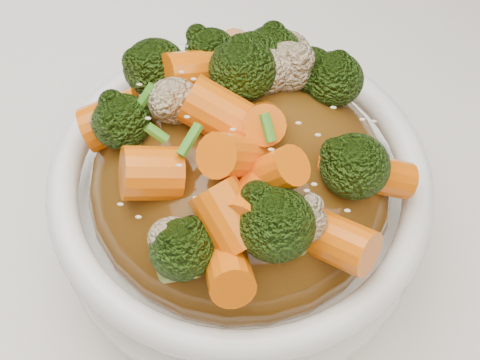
# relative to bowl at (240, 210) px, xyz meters

# --- Properties ---
(tablecloth) EXTENTS (1.20, 0.80, 0.04)m
(tablecloth) POSITION_rel_bowl_xyz_m (-0.03, -0.03, -0.06)
(tablecloth) COLOR white
(tablecloth) RESTS_ON dining_table
(bowl) EXTENTS (0.21, 0.21, 0.08)m
(bowl) POSITION_rel_bowl_xyz_m (0.00, 0.00, 0.00)
(bowl) COLOR white
(bowl) RESTS_ON tablecloth
(sauce_base) EXTENTS (0.17, 0.17, 0.09)m
(sauce_base) POSITION_rel_bowl_xyz_m (0.00, 0.00, 0.03)
(sauce_base) COLOR #603910
(sauce_base) RESTS_ON bowl
(carrots) EXTENTS (0.17, 0.17, 0.05)m
(carrots) POSITION_rel_bowl_xyz_m (0.00, 0.00, 0.09)
(carrots) COLOR orange
(carrots) RESTS_ON sauce_base
(broccoli) EXTENTS (0.17, 0.17, 0.04)m
(broccoli) POSITION_rel_bowl_xyz_m (0.00, 0.00, 0.09)
(broccoli) COLOR black
(broccoli) RESTS_ON sauce_base
(cauliflower) EXTENTS (0.17, 0.17, 0.03)m
(cauliflower) POSITION_rel_bowl_xyz_m (0.00, 0.00, 0.09)
(cauliflower) COLOR #C7B188
(cauliflower) RESTS_ON sauce_base
(scallions) EXTENTS (0.13, 0.13, 0.02)m
(scallions) POSITION_rel_bowl_xyz_m (0.00, 0.00, 0.09)
(scallions) COLOR #3A851E
(scallions) RESTS_ON sauce_base
(sesame_seeds) EXTENTS (0.15, 0.15, 0.01)m
(sesame_seeds) POSITION_rel_bowl_xyz_m (0.00, 0.00, 0.09)
(sesame_seeds) COLOR beige
(sesame_seeds) RESTS_ON sauce_base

